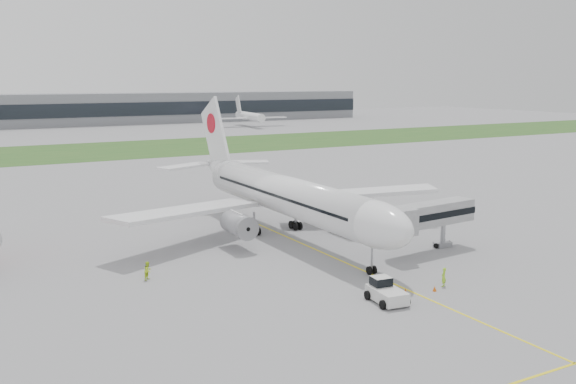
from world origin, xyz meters
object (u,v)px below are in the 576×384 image
airliner (283,193)px  jet_bridge (428,215)px  pushback_tug (385,291)px  ground_crew_near (444,277)px

airliner → jet_bridge: size_ratio=4.09×
pushback_tug → ground_crew_near: size_ratio=2.30×
airliner → ground_crew_near: size_ratio=27.79×
jet_bridge → ground_crew_near: (-7.15, -10.74, -3.55)m
airliner → pushback_tug: (-3.97, -27.40, -4.67)m
jet_bridge → ground_crew_near: bearing=-129.5°
airliner → pushback_tug: airliner is taller
pushback_tug → ground_crew_near: (7.88, 0.73, -0.02)m
jet_bridge → ground_crew_near: size_ratio=6.79×
airliner → ground_crew_near: airliner is taller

